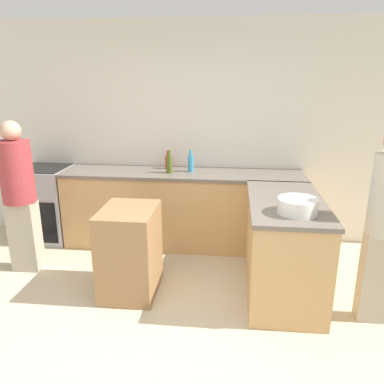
{
  "coord_description": "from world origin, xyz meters",
  "views": [
    {
      "loc": [
        0.61,
        -2.32,
        2.01
      ],
      "look_at": [
        0.23,
        1.06,
        0.99
      ],
      "focal_mm": 35.0,
      "sensor_mm": 36.0,
      "label": 1
    }
  ],
  "objects_px": {
    "mixing_bowl": "(298,206)",
    "dish_soap_bottle": "(191,163)",
    "hot_sauce_bottle": "(168,161)",
    "range_oven": "(47,204)",
    "olive_oil_bottle": "(169,164)",
    "person_by_range": "(19,193)",
    "island_table": "(130,251)"
  },
  "relations": [
    {
      "from": "mixing_bowl",
      "to": "dish_soap_bottle",
      "type": "bearing_deg",
      "value": 127.63
    },
    {
      "from": "dish_soap_bottle",
      "to": "hot_sauce_bottle",
      "type": "distance_m",
      "value": 0.33
    },
    {
      "from": "range_oven",
      "to": "hot_sauce_bottle",
      "type": "xyz_separation_m",
      "value": [
        1.56,
        0.18,
        0.55
      ]
    },
    {
      "from": "dish_soap_bottle",
      "to": "hot_sauce_bottle",
      "type": "height_order",
      "value": "dish_soap_bottle"
    },
    {
      "from": "mixing_bowl",
      "to": "olive_oil_bottle",
      "type": "bearing_deg",
      "value": 135.58
    },
    {
      "from": "range_oven",
      "to": "hot_sauce_bottle",
      "type": "relative_size",
      "value": 4.24
    },
    {
      "from": "dish_soap_bottle",
      "to": "mixing_bowl",
      "type": "bearing_deg",
      "value": -52.37
    },
    {
      "from": "dish_soap_bottle",
      "to": "olive_oil_bottle",
      "type": "bearing_deg",
      "value": -159.31
    },
    {
      "from": "dish_soap_bottle",
      "to": "person_by_range",
      "type": "distance_m",
      "value": 1.92
    },
    {
      "from": "range_oven",
      "to": "person_by_range",
      "type": "height_order",
      "value": "person_by_range"
    },
    {
      "from": "island_table",
      "to": "person_by_range",
      "type": "xyz_separation_m",
      "value": [
        -1.25,
        0.31,
        0.45
      ]
    },
    {
      "from": "island_table",
      "to": "olive_oil_bottle",
      "type": "xyz_separation_m",
      "value": [
        0.21,
        1.1,
        0.62
      ]
    },
    {
      "from": "island_table",
      "to": "hot_sauce_bottle",
      "type": "relative_size",
      "value": 3.81
    },
    {
      "from": "range_oven",
      "to": "olive_oil_bottle",
      "type": "relative_size",
      "value": 3.5
    },
    {
      "from": "hot_sauce_bottle",
      "to": "person_by_range",
      "type": "relative_size",
      "value": 0.14
    },
    {
      "from": "mixing_bowl",
      "to": "hot_sauce_bottle",
      "type": "bearing_deg",
      "value": 132.2
    },
    {
      "from": "hot_sauce_bottle",
      "to": "olive_oil_bottle",
      "type": "bearing_deg",
      "value": -75.91
    },
    {
      "from": "mixing_bowl",
      "to": "dish_soap_bottle",
      "type": "distance_m",
      "value": 1.73
    },
    {
      "from": "range_oven",
      "to": "person_by_range",
      "type": "relative_size",
      "value": 0.59
    },
    {
      "from": "olive_oil_bottle",
      "to": "dish_soap_bottle",
      "type": "xyz_separation_m",
      "value": [
        0.25,
        0.09,
        -0.0
      ]
    },
    {
      "from": "island_table",
      "to": "dish_soap_bottle",
      "type": "height_order",
      "value": "dish_soap_bottle"
    },
    {
      "from": "range_oven",
      "to": "island_table",
      "type": "bearing_deg",
      "value": -39.06
    },
    {
      "from": "island_table",
      "to": "hot_sauce_bottle",
      "type": "height_order",
      "value": "hot_sauce_bottle"
    },
    {
      "from": "mixing_bowl",
      "to": "olive_oil_bottle",
      "type": "height_order",
      "value": "olive_oil_bottle"
    },
    {
      "from": "island_table",
      "to": "olive_oil_bottle",
      "type": "relative_size",
      "value": 3.15
    },
    {
      "from": "person_by_range",
      "to": "range_oven",
      "type": "bearing_deg",
      "value": 100.77
    },
    {
      "from": "range_oven",
      "to": "dish_soap_bottle",
      "type": "height_order",
      "value": "dish_soap_bottle"
    },
    {
      "from": "range_oven",
      "to": "person_by_range",
      "type": "distance_m",
      "value": 0.94
    },
    {
      "from": "dish_soap_bottle",
      "to": "person_by_range",
      "type": "height_order",
      "value": "person_by_range"
    },
    {
      "from": "mixing_bowl",
      "to": "person_by_range",
      "type": "distance_m",
      "value": 2.8
    },
    {
      "from": "dish_soap_bottle",
      "to": "hot_sauce_bottle",
      "type": "xyz_separation_m",
      "value": [
        -0.3,
        0.13,
        -0.02
      ]
    },
    {
      "from": "dish_soap_bottle",
      "to": "hot_sauce_bottle",
      "type": "bearing_deg",
      "value": 157.01
    }
  ]
}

